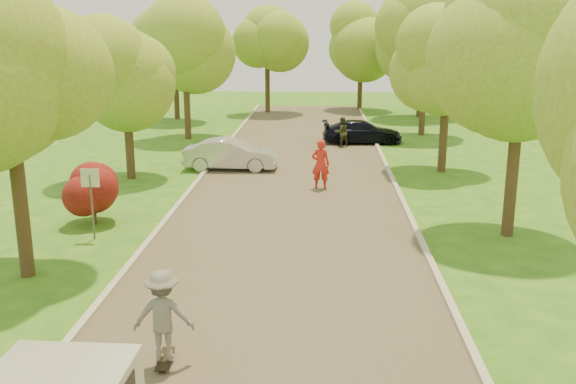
% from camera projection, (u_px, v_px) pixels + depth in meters
% --- Properties ---
extents(ground, '(100.00, 100.00, 0.00)m').
position_uv_depth(ground, '(276.00, 296.00, 15.29)').
color(ground, '#296518').
rests_on(ground, ground).
extents(road, '(8.00, 60.00, 0.01)m').
position_uv_depth(road, '(291.00, 206.00, 23.03)').
color(road, '#4C4438').
rests_on(road, ground).
extents(curb_left, '(0.18, 60.00, 0.12)m').
position_uv_depth(curb_left, '(180.00, 203.00, 23.22)').
color(curb_left, '#B2AD9E').
rests_on(curb_left, ground).
extents(curb_right, '(0.18, 60.00, 0.12)m').
position_uv_depth(curb_right, '(405.00, 206.00, 22.81)').
color(curb_right, '#B2AD9E').
rests_on(curb_right, ground).
extents(street_sign, '(0.55, 0.06, 2.17)m').
position_uv_depth(street_sign, '(91.00, 189.00, 19.06)').
color(street_sign, '#59595E').
rests_on(street_sign, ground).
extents(red_shrub, '(1.70, 1.70, 1.95)m').
position_uv_depth(red_shrub, '(93.00, 191.00, 20.65)').
color(red_shrub, '#382619').
rests_on(red_shrub, ground).
extents(tree_l_mida, '(4.71, 4.60, 7.39)m').
position_uv_depth(tree_l_mida, '(15.00, 73.00, 15.28)').
color(tree_l_mida, '#382619').
rests_on(tree_l_mida, ground).
extents(tree_l_midb, '(4.30, 4.20, 6.62)m').
position_uv_depth(tree_l_midb, '(129.00, 69.00, 26.09)').
color(tree_l_midb, '#382619').
rests_on(tree_l_midb, ground).
extents(tree_l_far, '(4.92, 4.80, 7.79)m').
position_uv_depth(tree_l_far, '(188.00, 41.00, 35.52)').
color(tree_l_far, '#382619').
rests_on(tree_l_far, ground).
extents(tree_r_mida, '(5.13, 5.00, 7.95)m').
position_uv_depth(tree_r_mida, '(531.00, 52.00, 18.39)').
color(tree_r_mida, '#382619').
rests_on(tree_r_mida, ground).
extents(tree_r_midb, '(4.51, 4.40, 7.01)m').
position_uv_depth(tree_r_midb, '(453.00, 60.00, 27.28)').
color(tree_r_midb, '#382619').
rests_on(tree_r_midb, ground).
extents(tree_r_far, '(5.33, 5.20, 8.34)m').
position_uv_depth(tree_r_far, '(431.00, 34.00, 36.68)').
color(tree_r_far, '#382619').
rests_on(tree_r_far, ground).
extents(tree_bg_a, '(5.12, 5.00, 7.72)m').
position_uv_depth(tree_bg_a, '(177.00, 41.00, 43.41)').
color(tree_bg_a, '#382619').
rests_on(tree_bg_a, ground).
extents(tree_bg_b, '(5.12, 5.00, 7.95)m').
position_uv_depth(tree_bg_b, '(426.00, 37.00, 44.45)').
color(tree_bg_b, '#382619').
rests_on(tree_bg_b, ground).
extents(tree_bg_c, '(4.92, 4.80, 7.33)m').
position_uv_depth(tree_bg_c, '(270.00, 44.00, 47.06)').
color(tree_bg_c, '#382619').
rests_on(tree_bg_c, ground).
extents(tree_bg_d, '(5.12, 5.00, 7.72)m').
position_uv_depth(tree_bg_d, '(364.00, 40.00, 48.57)').
color(tree_bg_d, '#382619').
rests_on(tree_bg_d, ground).
extents(silver_sedan, '(4.20, 1.51, 1.38)m').
position_uv_depth(silver_sedan, '(231.00, 154.00, 28.75)').
color(silver_sedan, '#B3B2B7').
rests_on(silver_sedan, ground).
extents(dark_sedan, '(4.47, 2.06, 1.27)m').
position_uv_depth(dark_sedan, '(362.00, 132.00, 35.31)').
color(dark_sedan, black).
rests_on(dark_sedan, ground).
extents(longboard, '(0.33, 0.93, 0.11)m').
position_uv_depth(longboard, '(165.00, 359.00, 12.22)').
color(longboard, black).
rests_on(longboard, ground).
extents(skateboarder, '(1.20, 0.75, 1.78)m').
position_uv_depth(skateboarder, '(163.00, 315.00, 11.99)').
color(skateboarder, slate).
rests_on(skateboarder, longboard).
extents(person_striped, '(0.76, 0.53, 1.97)m').
position_uv_depth(person_striped, '(321.00, 164.00, 25.24)').
color(person_striped, red).
rests_on(person_striped, ground).
extents(person_olive, '(0.95, 0.85, 1.61)m').
position_uv_depth(person_olive, '(342.00, 132.00, 34.14)').
color(person_olive, '#2E2F1C').
rests_on(person_olive, ground).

